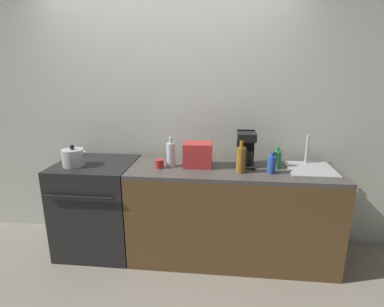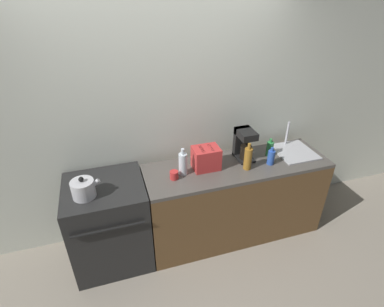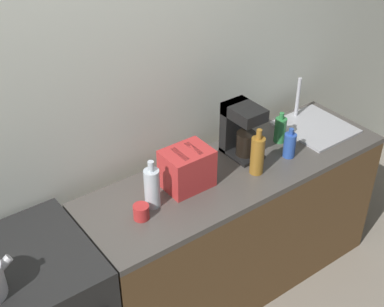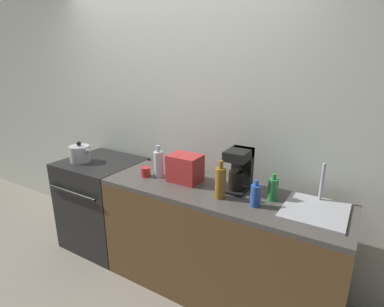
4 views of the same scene
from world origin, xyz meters
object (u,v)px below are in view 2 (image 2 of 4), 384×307
Objects in this scene: kettle at (83,189)px; toaster at (206,158)px; bottle_green at (270,148)px; cup_red at (174,175)px; bottle_clear at (183,164)px; bottle_amber at (248,158)px; bottle_blue at (271,157)px; stove at (110,222)px; coffee_maker at (244,143)px.

toaster is at bearing 5.52° from kettle.
cup_red is at bearing -174.10° from bottle_green.
toaster is at bearing -177.94° from bottle_green.
bottle_clear is 0.95m from bottle_green.
bottle_green is 2.41× the size of cup_red.
kettle is 1.51m from bottle_amber.
bottle_green is (0.07, 0.15, 0.00)m from bottle_blue.
bottle_green is at bearing 1.09° from stove.
coffee_maker is 0.81m from cup_red.
kettle is 1.77m from bottle_blue.
bottle_blue is 0.26m from bottle_amber.
coffee_maker is (1.57, 0.19, 0.09)m from kettle.
bottle_clear is at bearing 174.03° from bottle_blue.
bottle_green is at bearing -10.55° from coffee_maker.
kettle is at bearing -175.81° from bottle_green.
bottle_blue is 0.17m from bottle_green.
bottle_clear is 3.37× the size of cup_red.
bottle_blue reaches higher than cup_red.
toaster is 0.44m from coffee_maker.
bottle_amber reaches higher than stove.
coffee_maker reaches higher than toaster.
bottle_amber is at bearing -9.10° from bottle_clear.
bottle_amber is 0.73m from cup_red.
bottle_blue is at bearing -2.41° from cup_red.
coffee_maker is 3.93× the size of cup_red.
coffee_maker reaches higher than bottle_amber.
cup_red is at bearing 1.90° from kettle.
kettle is (-0.15, -0.10, 0.52)m from stove.
toaster is at bearing -169.88° from coffee_maker.
kettle is 1.32× the size of bottle_blue.
toaster is at bearing 7.80° from bottle_clear.
coffee_maker is 1.17× the size of bottle_clear.
bottle_clear reaches higher than bottle_blue.
coffee_maker reaches higher than bottle_blue.
kettle reaches higher than bottle_blue.
bottle_green is at bearing 64.58° from bottle_blue.
bottle_blue is at bearing -4.18° from stove.
coffee_maker is at bearing 169.45° from bottle_green.
bottle_green reaches higher than bottle_blue.
coffee_maker reaches higher than kettle.
bottle_amber reaches higher than toaster.
bottle_amber is at bearing -5.28° from stove.
coffee_maker is at bearing 135.51° from bottle_blue.
kettle is 0.79m from cup_red.
bottle_clear is at bearing 170.90° from bottle_amber.
stove is 3.67× the size of kettle.
bottle_blue is at bearing -11.07° from toaster.
stove is 0.80m from cup_red.
bottle_blue is 0.67× the size of bottle_amber.
toaster is 0.80× the size of coffee_maker.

